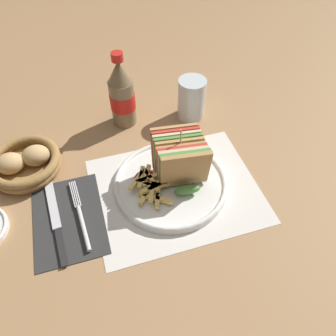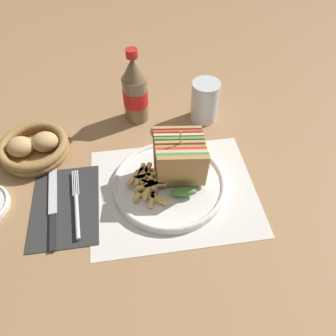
{
  "view_description": "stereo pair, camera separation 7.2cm",
  "coord_description": "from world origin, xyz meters",
  "px_view_note": "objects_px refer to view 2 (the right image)",
  "views": [
    {
      "loc": [
        -0.16,
        -0.45,
        0.58
      ],
      "look_at": [
        -0.02,
        0.01,
        0.04
      ],
      "focal_mm": 35.0,
      "sensor_mm": 36.0,
      "label": 1
    },
    {
      "loc": [
        -0.09,
        -0.46,
        0.58
      ],
      "look_at": [
        -0.02,
        0.01,
        0.04
      ],
      "focal_mm": 35.0,
      "sensor_mm": 36.0,
      "label": 2
    }
  ],
  "objects_px": {
    "plate_main": "(169,183)",
    "glass_near": "(204,104)",
    "club_sandwich": "(179,161)",
    "fork": "(77,209)",
    "bread_basket": "(34,148)",
    "coke_bottle_near": "(135,91)",
    "knife": "(53,207)"
  },
  "relations": [
    {
      "from": "plate_main",
      "to": "club_sandwich",
      "type": "xyz_separation_m",
      "value": [
        0.02,
        0.01,
        0.06
      ]
    },
    {
      "from": "fork",
      "to": "glass_near",
      "type": "distance_m",
      "value": 0.42
    },
    {
      "from": "fork",
      "to": "glass_near",
      "type": "xyz_separation_m",
      "value": [
        0.33,
        0.26,
        0.04
      ]
    },
    {
      "from": "plate_main",
      "to": "glass_near",
      "type": "relative_size",
      "value": 2.3
    },
    {
      "from": "fork",
      "to": "bread_basket",
      "type": "height_order",
      "value": "bread_basket"
    },
    {
      "from": "fork",
      "to": "knife",
      "type": "relative_size",
      "value": 0.84
    },
    {
      "from": "fork",
      "to": "glass_near",
      "type": "relative_size",
      "value": 1.65
    },
    {
      "from": "plate_main",
      "to": "glass_near",
      "type": "distance_m",
      "value": 0.26
    },
    {
      "from": "glass_near",
      "to": "bread_basket",
      "type": "distance_m",
      "value": 0.44
    },
    {
      "from": "coke_bottle_near",
      "to": "bread_basket",
      "type": "distance_m",
      "value": 0.29
    },
    {
      "from": "knife",
      "to": "fork",
      "type": "bearing_deg",
      "value": -20.74
    },
    {
      "from": "knife",
      "to": "coke_bottle_near",
      "type": "relative_size",
      "value": 1.08
    },
    {
      "from": "plate_main",
      "to": "club_sandwich",
      "type": "height_order",
      "value": "club_sandwich"
    },
    {
      "from": "fork",
      "to": "coke_bottle_near",
      "type": "distance_m",
      "value": 0.34
    },
    {
      "from": "club_sandwich",
      "to": "bread_basket",
      "type": "relative_size",
      "value": 0.84
    },
    {
      "from": "glass_near",
      "to": "bread_basket",
      "type": "xyz_separation_m",
      "value": [
        -0.44,
        -0.08,
        -0.02
      ]
    },
    {
      "from": "fork",
      "to": "bread_basket",
      "type": "relative_size",
      "value": 1.11
    },
    {
      "from": "coke_bottle_near",
      "to": "glass_near",
      "type": "distance_m",
      "value": 0.18
    },
    {
      "from": "glass_near",
      "to": "plate_main",
      "type": "bearing_deg",
      "value": -119.7
    },
    {
      "from": "club_sandwich",
      "to": "coke_bottle_near",
      "type": "height_order",
      "value": "coke_bottle_near"
    },
    {
      "from": "plate_main",
      "to": "knife",
      "type": "distance_m",
      "value": 0.26
    },
    {
      "from": "bread_basket",
      "to": "coke_bottle_near",
      "type": "bearing_deg",
      "value": 22.39
    },
    {
      "from": "plate_main",
      "to": "bread_basket",
      "type": "bearing_deg",
      "value": 154.8
    },
    {
      "from": "fork",
      "to": "knife",
      "type": "xyz_separation_m",
      "value": [
        -0.05,
        0.01,
        -0.0
      ]
    },
    {
      "from": "bread_basket",
      "to": "glass_near",
      "type": "bearing_deg",
      "value": 10.17
    },
    {
      "from": "coke_bottle_near",
      "to": "plate_main",
      "type": "bearing_deg",
      "value": -78.5
    },
    {
      "from": "plate_main",
      "to": "coke_bottle_near",
      "type": "bearing_deg",
      "value": 101.5
    },
    {
      "from": "plate_main",
      "to": "glass_near",
      "type": "xyz_separation_m",
      "value": [
        0.13,
        0.22,
        0.04
      ]
    },
    {
      "from": "bread_basket",
      "to": "knife",
      "type": "bearing_deg",
      "value": -72.41
    },
    {
      "from": "club_sandwich",
      "to": "fork",
      "type": "height_order",
      "value": "club_sandwich"
    },
    {
      "from": "club_sandwich",
      "to": "glass_near",
      "type": "xyz_separation_m",
      "value": [
        0.11,
        0.21,
        -0.02
      ]
    },
    {
      "from": "plate_main",
      "to": "fork",
      "type": "relative_size",
      "value": 1.39
    }
  ]
}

